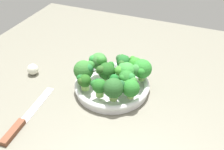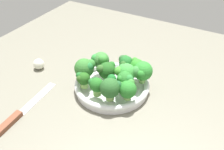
# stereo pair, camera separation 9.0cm
# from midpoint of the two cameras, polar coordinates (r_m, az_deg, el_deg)

# --- Properties ---
(ground_plane) EXTENTS (1.30, 1.30, 0.03)m
(ground_plane) POSITION_cam_midpoint_polar(r_m,az_deg,el_deg) (0.92, -2.94, -5.23)
(ground_plane) COLOR slate
(bowl) EXTENTS (0.26, 0.26, 0.03)m
(bowl) POSITION_cam_midpoint_polar(r_m,az_deg,el_deg) (0.93, -2.78, -2.44)
(bowl) COLOR white
(bowl) RESTS_ON ground_plane
(broccoli_floret_0) EXTENTS (0.06, 0.06, 0.06)m
(broccoli_floret_0) POSITION_cam_midpoint_polar(r_m,az_deg,el_deg) (0.95, -0.31, 2.68)
(broccoli_floret_0) COLOR #8FCA5B
(broccoli_floret_0) RESTS_ON bowl
(broccoli_floret_1) EXTENTS (0.08, 0.07, 0.08)m
(broccoli_floret_1) POSITION_cam_midpoint_polar(r_m,az_deg,el_deg) (0.90, 3.37, 1.16)
(broccoli_floret_1) COLOR #84C05D
(broccoli_floret_1) RESTS_ON bowl
(broccoli_floret_2) EXTENTS (0.07, 0.06, 0.08)m
(broccoli_floret_2) POSITION_cam_midpoint_polar(r_m,az_deg,el_deg) (0.82, -2.71, -2.77)
(broccoli_floret_2) COLOR #91BD61
(broccoli_floret_2) RESTS_ON bowl
(broccoli_floret_3) EXTENTS (0.05, 0.06, 0.07)m
(broccoli_floret_3) POSITION_cam_midpoint_polar(r_m,az_deg,el_deg) (0.86, 0.11, -0.92)
(broccoli_floret_3) COLOR #79BA54
(broccoli_floret_3) RESTS_ON bowl
(broccoli_floret_4) EXTENTS (0.04, 0.05, 0.06)m
(broccoli_floret_4) POSITION_cam_midpoint_polar(r_m,az_deg,el_deg) (0.88, -8.91, -1.33)
(broccoli_floret_4) COLOR #88B958
(broccoli_floret_4) RESTS_ON bowl
(broccoli_floret_5) EXTENTS (0.06, 0.07, 0.06)m
(broccoli_floret_5) POSITION_cam_midpoint_polar(r_m,az_deg,el_deg) (0.83, 0.79, -2.82)
(broccoli_floret_5) COLOR #9BCA6B
(broccoli_floret_5) RESTS_ON bowl
(broccoli_floret_6) EXTENTS (0.05, 0.05, 0.06)m
(broccoli_floret_6) POSITION_cam_midpoint_polar(r_m,az_deg,el_deg) (0.84, -5.95, -2.40)
(broccoli_floret_6) COLOR #82C059
(broccoli_floret_6) RESTS_ON bowl
(broccoli_floret_7) EXTENTS (0.07, 0.07, 0.08)m
(broccoli_floret_7) POSITION_cam_midpoint_polar(r_m,az_deg,el_deg) (0.90, -8.57, 1.03)
(broccoli_floret_7) COLOR #8BCA59
(broccoli_floret_7) RESTS_ON bowl
(broccoli_floret_8) EXTENTS (0.06, 0.07, 0.08)m
(broccoli_floret_8) POSITION_cam_midpoint_polar(r_m,az_deg,el_deg) (0.89, -0.05, 0.73)
(broccoli_floret_8) COLOR #83B15D
(broccoli_floret_8) RESTS_ON bowl
(broccoli_floret_9) EXTENTS (0.06, 0.06, 0.08)m
(broccoli_floret_9) POSITION_cam_midpoint_polar(r_m,az_deg,el_deg) (0.94, -5.63, 2.84)
(broccoli_floret_9) COLOR #8FD96D
(broccoli_floret_9) RESTS_ON bowl
(broccoli_floret_10) EXTENTS (0.05, 0.05, 0.07)m
(broccoli_floret_10) POSITION_cam_midpoint_polar(r_m,az_deg,el_deg) (0.93, 2.19, 2.08)
(broccoli_floret_10) COLOR #9BD865
(broccoli_floret_10) RESTS_ON bowl
(broccoli_floret_11) EXTENTS (0.06, 0.06, 0.07)m
(broccoli_floret_11) POSITION_cam_midpoint_polar(r_m,az_deg,el_deg) (0.90, -4.13, 0.79)
(broccoli_floret_11) COLOR #9CD171
(broccoli_floret_11) RESTS_ON bowl
(knife) EXTENTS (0.27, 0.04, 0.01)m
(knife) POSITION_cam_midpoint_polar(r_m,az_deg,el_deg) (0.88, -21.17, -9.13)
(knife) COLOR silver
(knife) RESTS_ON ground_plane
(garlic_bulb) EXTENTS (0.04, 0.04, 0.04)m
(garlic_bulb) POSITION_cam_midpoint_polar(r_m,az_deg,el_deg) (1.06, -18.71, 1.05)
(garlic_bulb) COLOR silver
(garlic_bulb) RESTS_ON ground_plane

